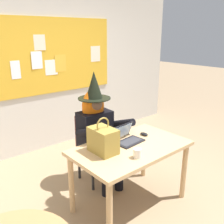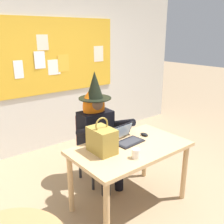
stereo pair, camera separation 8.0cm
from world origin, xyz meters
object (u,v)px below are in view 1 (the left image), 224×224
Objects in this scene: desk_main at (131,154)px; chair_at_desk at (93,144)px; handbag at (103,140)px; coffee_mug at (137,153)px; person_costumed at (97,126)px; computer_mouse at (144,134)px; laptop at (127,138)px.

chair_at_desk is at bearing 88.51° from desk_main.
handbag reaches higher than chair_at_desk.
handbag reaches higher than desk_main.
person_costumed is at bearing 80.00° from coffee_mug.
computer_mouse is at bearing 29.62° from chair_at_desk.
coffee_mug is (-0.16, -0.97, 0.29)m from chair_at_desk.
person_costumed is at bearing 88.92° from desk_main.
handbag is at bearing -24.12° from chair_at_desk.
computer_mouse is 1.09× the size of coffee_mug.
handbag is (-0.32, 0.09, 0.23)m from desk_main.
computer_mouse is at bearing 2.69° from handbag.
handbag is 0.37m from coffee_mug.
desk_main is 0.87× the size of person_costumed.
handbag reaches higher than coffee_mug.
person_costumed is 0.60m from computer_mouse.
laptop is at bearing 7.76° from person_costumed.
desk_main is 0.20m from laptop.
chair_at_desk is 2.37× the size of handbag.
chair_at_desk is (0.02, 0.74, -0.14)m from desk_main.
handbag is (-0.33, -0.53, 0.08)m from person_costumed.
laptop reaches higher than chair_at_desk.
computer_mouse is 0.66m from handbag.
chair_at_desk is at bearing 87.70° from laptop.
computer_mouse is at bearing 36.28° from coffee_mug.
handbag is at bearing 120.06° from coffee_mug.
handbag reaches higher than laptop.
chair_at_desk is at bearing 179.39° from person_costumed.
handbag is (-0.34, -0.66, 0.37)m from chair_at_desk.
coffee_mug is (-0.47, -0.34, 0.03)m from computer_mouse.
desk_main is 12.35× the size of computer_mouse.
desk_main is 3.40× the size of handbag.
chair_at_desk is 0.83m from handbag.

